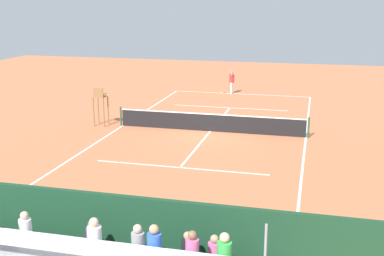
{
  "coord_description": "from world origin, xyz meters",
  "views": [
    {
      "loc": [
        -5.31,
        25.02,
        6.9
      ],
      "look_at": [
        0.0,
        4.0,
        1.2
      ],
      "focal_mm": 46.32,
      "sensor_mm": 36.0,
      "label": 1
    }
  ],
  "objects": [
    {
      "name": "ground_plane",
      "position": [
        0.0,
        0.0,
        0.0
      ],
      "size": [
        60.0,
        60.0,
        0.0
      ],
      "primitive_type": "plane",
      "color": "#CC7047"
    },
    {
      "name": "court_line_markings",
      "position": [
        0.0,
        -0.04,
        0.0
      ],
      "size": [
        10.1,
        22.2,
        0.01
      ],
      "color": "white",
      "rests_on": "ground"
    },
    {
      "name": "tennis_net",
      "position": [
        0.0,
        0.0,
        0.5
      ],
      "size": [
        10.3,
        0.1,
        1.07
      ],
      "color": "black",
      "rests_on": "ground"
    },
    {
      "name": "backdrop_wall",
      "position": [
        0.0,
        14.0,
        1.0
      ],
      "size": [
        18.0,
        0.16,
        2.0
      ],
      "primitive_type": "cube",
      "color": "#194228",
      "rests_on": "ground"
    },
    {
      "name": "bleacher_stand",
      "position": [
        -0.24,
        15.38,
        0.98
      ],
      "size": [
        9.06,
        2.4,
        2.48
      ],
      "color": "#9EA0A5",
      "rests_on": "ground"
    },
    {
      "name": "umpire_chair",
      "position": [
        6.2,
        0.24,
        1.31
      ],
      "size": [
        0.67,
        0.67,
        2.14
      ],
      "color": "olive",
      "rests_on": "ground"
    },
    {
      "name": "courtside_bench",
      "position": [
        -2.26,
        13.27,
        0.56
      ],
      "size": [
        1.8,
        0.4,
        0.93
      ],
      "color": "#9E754C",
      "rests_on": "ground"
    },
    {
      "name": "equipment_bag",
      "position": [
        -0.62,
        13.4,
        0.18
      ],
      "size": [
        0.9,
        0.36,
        0.36
      ],
      "primitive_type": "cube",
      "color": "black",
      "rests_on": "ground"
    },
    {
      "name": "tennis_player",
      "position": [
        0.74,
        -10.97,
        1.02
      ],
      "size": [
        0.38,
        0.54,
        1.93
      ],
      "color": "white",
      "rests_on": "ground"
    },
    {
      "name": "tennis_racket",
      "position": [
        1.45,
        -10.95,
        0.01
      ],
      "size": [
        0.42,
        0.57,
        0.03
      ],
      "color": "black",
      "rests_on": "ground"
    },
    {
      "name": "tennis_ball_near",
      "position": [
        2.19,
        -9.38,
        0.03
      ],
      "size": [
        0.07,
        0.07,
        0.07
      ],
      "primitive_type": "sphere",
      "color": "#CCDB33",
      "rests_on": "ground"
    },
    {
      "name": "tennis_ball_far",
      "position": [
        3.16,
        -10.29,
        0.03
      ],
      "size": [
        0.07,
        0.07,
        0.07
      ],
      "primitive_type": "sphere",
      "color": "#CCDB33",
      "rests_on": "ground"
    }
  ]
}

